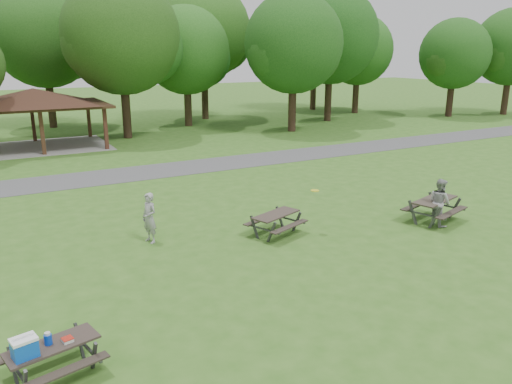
% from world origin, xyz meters
% --- Properties ---
extents(ground, '(160.00, 160.00, 0.00)m').
position_xyz_m(ground, '(0.00, 0.00, 0.00)').
color(ground, '#32611B').
rests_on(ground, ground).
extents(asphalt_path, '(120.00, 3.20, 0.02)m').
position_xyz_m(asphalt_path, '(0.00, 14.00, 0.01)').
color(asphalt_path, '#464648').
rests_on(asphalt_path, ground).
extents(pavilion, '(8.60, 7.01, 3.76)m').
position_xyz_m(pavilion, '(-4.00, 24.00, 3.06)').
color(pavilion, '#331E12').
rests_on(pavilion, ground).
extents(tree_row_e, '(8.40, 8.00, 11.02)m').
position_xyz_m(tree_row_e, '(2.10, 25.03, 6.78)').
color(tree_row_e, black).
rests_on(tree_row_e, ground).
extents(tree_row_f, '(7.35, 7.00, 9.55)m').
position_xyz_m(tree_row_f, '(8.09, 28.53, 5.84)').
color(tree_row_f, black).
rests_on(tree_row_f, ground).
extents(tree_row_g, '(7.77, 7.40, 10.25)m').
position_xyz_m(tree_row_g, '(14.09, 22.03, 6.33)').
color(tree_row_g, black).
rests_on(tree_row_g, ground).
extents(tree_row_h, '(8.61, 8.20, 11.37)m').
position_xyz_m(tree_row_h, '(20.10, 25.53, 7.03)').
color(tree_row_h, black).
rests_on(tree_row_h, ground).
extents(tree_row_i, '(7.14, 6.80, 9.52)m').
position_xyz_m(tree_row_i, '(26.08, 29.03, 5.91)').
color(tree_row_i, black).
rests_on(tree_row_i, ground).
extents(tree_row_j, '(6.72, 6.40, 8.96)m').
position_xyz_m(tree_row_j, '(32.08, 22.53, 5.56)').
color(tree_row_j, black).
rests_on(tree_row_j, ground).
extents(tree_deep_b, '(8.40, 8.00, 11.13)m').
position_xyz_m(tree_deep_b, '(-1.90, 33.03, 6.89)').
color(tree_deep_b, black).
rests_on(tree_deep_b, ground).
extents(tree_deep_c, '(8.82, 8.40, 11.90)m').
position_xyz_m(tree_deep_c, '(11.10, 32.03, 7.44)').
color(tree_deep_c, black).
rests_on(tree_deep_c, ground).
extents(tree_deep_d, '(8.40, 8.00, 11.27)m').
position_xyz_m(tree_deep_d, '(24.10, 33.53, 7.03)').
color(tree_deep_d, black).
rests_on(tree_deep_d, ground).
extents(tree_flank_right, '(7.56, 7.20, 9.97)m').
position_xyz_m(tree_flank_right, '(38.09, 21.03, 6.15)').
color(tree_flank_right, black).
rests_on(tree_flank_right, ground).
extents(picnic_table_near, '(1.91, 1.67, 1.15)m').
position_xyz_m(picnic_table_near, '(-6.52, -1.57, 0.66)').
color(picnic_table_near, '#2D2521').
rests_on(picnic_table_near, ground).
extents(picnic_table_middle, '(2.15, 1.94, 0.77)m').
position_xyz_m(picnic_table_middle, '(1.25, 3.06, 0.57)').
color(picnic_table_middle, '#302722').
rests_on(picnic_table_middle, ground).
extents(picnic_table_far, '(2.39, 2.12, 0.87)m').
position_xyz_m(picnic_table_far, '(7.01, 1.49, 0.64)').
color(picnic_table_far, '#322A24').
rests_on(picnic_table_far, ground).
extents(frisbee_in_flight, '(0.32, 0.32, 0.02)m').
position_xyz_m(frisbee_in_flight, '(2.50, 2.63, 1.49)').
color(frisbee_in_flight, yellow).
rests_on(frisbee_in_flight, ground).
extents(frisbee_thrower, '(0.57, 0.70, 1.65)m').
position_xyz_m(frisbee_thrower, '(-2.68, 4.43, 0.83)').
color(frisbee_thrower, '#949597').
rests_on(frisbee_thrower, ground).
extents(frisbee_catcher, '(0.72, 0.89, 1.70)m').
position_xyz_m(frisbee_catcher, '(6.83, 1.12, 0.85)').
color(frisbee_catcher, '#98989B').
rests_on(frisbee_catcher, ground).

